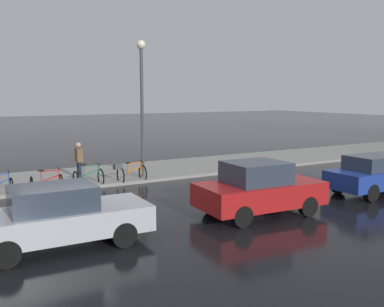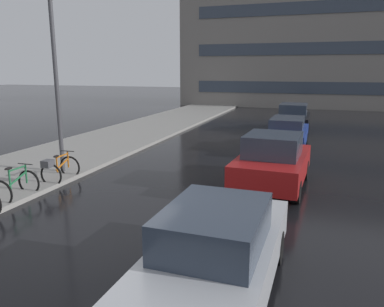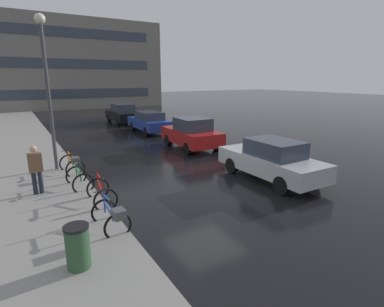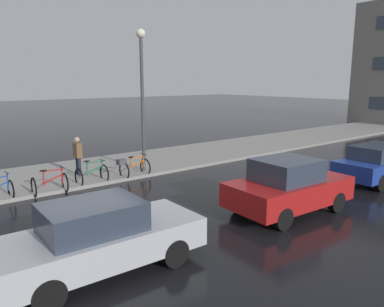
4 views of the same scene
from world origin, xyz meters
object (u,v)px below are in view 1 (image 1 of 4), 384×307
at_px(car_silver, 59,217).
at_px(streetlamp, 142,91).
at_px(car_red, 259,189).
at_px(car_blue, 378,174).
at_px(bicycle_farthest, 129,172).
at_px(pedestrian, 79,160).
at_px(bicycle_third, 88,178).
at_px(bicycle_second, 47,183).

height_order(car_silver, streetlamp, streetlamp).
distance_m(car_silver, car_red, 6.17).
height_order(car_blue, streetlamp, streetlamp).
relative_size(bicycle_farthest, car_blue, 0.33).
bearing_deg(car_red, car_blue, 90.23).
relative_size(bicycle_farthest, pedestrian, 0.80).
bearing_deg(car_silver, bicycle_farthest, 145.64).
bearing_deg(bicycle_third, car_blue, 54.45).
xyz_separation_m(bicycle_second, pedestrian, (-1.60, 1.70, 0.59)).
height_order(bicycle_farthest, car_silver, car_silver).
bearing_deg(bicycle_farthest, bicycle_third, -92.93).
bearing_deg(bicycle_farthest, car_silver, -34.36).
bearing_deg(bicycle_second, pedestrian, 133.25).
bearing_deg(pedestrian, bicycle_farthest, 51.67).
bearing_deg(pedestrian, bicycle_third, 0.92).
bearing_deg(car_red, bicycle_third, -152.42).
height_order(car_silver, car_red, car_red).
height_order(bicycle_third, car_red, car_red).
bearing_deg(bicycle_second, car_silver, -8.58).
height_order(car_silver, pedestrian, pedestrian).
xyz_separation_m(bicycle_third, car_silver, (6.53, -2.66, 0.37)).
bearing_deg(car_silver, streetlamp, 142.73).
distance_m(bicycle_third, car_blue, 11.49).
distance_m(bicycle_third, bicycle_farthest, 1.74).
xyz_separation_m(car_silver, pedestrian, (-7.83, 2.64, 0.21)).
bearing_deg(car_silver, car_red, 88.41).
height_order(bicycle_second, streetlamp, streetlamp).
distance_m(bicycle_second, car_red, 8.27).
xyz_separation_m(bicycle_farthest, car_blue, (6.59, 7.60, 0.29)).
bearing_deg(bicycle_farthest, bicycle_second, -86.50).
bearing_deg(car_silver, bicycle_third, 157.80).
bearing_deg(car_blue, car_red, -89.77).
distance_m(car_red, pedestrian, 8.74).
bearing_deg(pedestrian, bicycle_second, -46.75).
bearing_deg(streetlamp, bicycle_second, -80.80).
distance_m(car_silver, streetlamp, 9.27).
height_order(bicycle_third, car_silver, car_silver).
relative_size(bicycle_third, streetlamp, 0.19).
bearing_deg(streetlamp, car_blue, 43.56).
bearing_deg(car_red, bicycle_second, -140.77).
height_order(bicycle_second, car_silver, car_silver).
height_order(bicycle_third, streetlamp, streetlamp).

